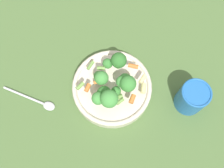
% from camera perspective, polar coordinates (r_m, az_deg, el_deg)
% --- Properties ---
extents(ground_plane, '(3.00, 3.00, 0.00)m').
position_cam_1_polar(ground_plane, '(0.79, 0.00, -1.37)').
color(ground_plane, '#4C6B38').
extents(bowl, '(0.23, 0.23, 0.04)m').
position_cam_1_polar(bowl, '(0.77, 0.00, -0.84)').
color(bowl, beige).
rests_on(bowl, ground_plane).
extents(pasta_salad, '(0.18, 0.17, 0.10)m').
position_cam_1_polar(pasta_salad, '(0.70, 0.26, 0.25)').
color(pasta_salad, '#8CB766').
rests_on(pasta_salad, bowl).
extents(cup, '(0.08, 0.08, 0.10)m').
position_cam_1_polar(cup, '(0.77, 17.05, -2.82)').
color(cup, '#2366B2').
rests_on(cup, ground_plane).
extents(spoon, '(0.10, 0.16, 0.01)m').
position_cam_1_polar(spoon, '(0.80, -15.72, -3.72)').
color(spoon, silver).
rests_on(spoon, ground_plane).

